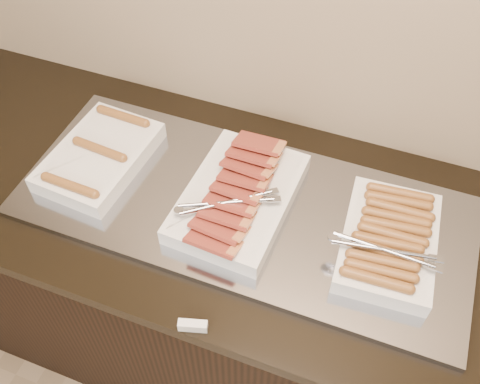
# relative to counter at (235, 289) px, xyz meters

# --- Properties ---
(counter) EXTENTS (2.06, 0.76, 0.90)m
(counter) POSITION_rel_counter_xyz_m (0.00, 0.00, 0.00)
(counter) COLOR black
(counter) RESTS_ON ground
(warming_tray) EXTENTS (1.20, 0.50, 0.02)m
(warming_tray) POSITION_rel_counter_xyz_m (0.03, 0.00, 0.46)
(warming_tray) COLOR #9497A1
(warming_tray) RESTS_ON counter
(dish_left) EXTENTS (0.25, 0.36, 0.07)m
(dish_left) POSITION_rel_counter_xyz_m (-0.40, -0.00, 0.50)
(dish_left) COLOR silver
(dish_left) RESTS_ON warming_tray
(dish_center) EXTENTS (0.28, 0.42, 0.09)m
(dish_center) POSITION_rel_counter_xyz_m (0.01, -0.00, 0.50)
(dish_center) COLOR silver
(dish_center) RESTS_ON warming_tray
(dish_right) EXTENTS (0.26, 0.35, 0.08)m
(dish_right) POSITION_rel_counter_xyz_m (0.41, -0.00, 0.50)
(dish_right) COLOR silver
(dish_right) RESTS_ON warming_tray
(label_holder) EXTENTS (0.07, 0.04, 0.03)m
(label_holder) POSITION_rel_counter_xyz_m (0.04, -0.36, 0.46)
(label_holder) COLOR silver
(label_holder) RESTS_ON counter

